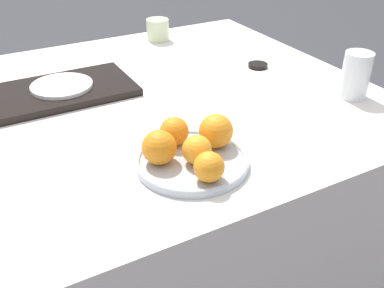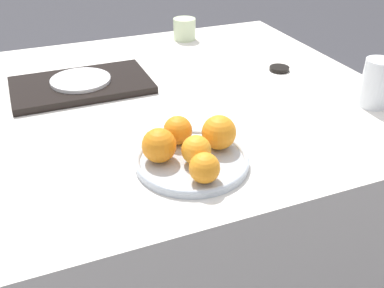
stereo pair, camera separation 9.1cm
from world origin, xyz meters
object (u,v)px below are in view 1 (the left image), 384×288
at_px(soy_dish, 258,65).
at_px(water_glass, 356,75).
at_px(orange_3, 159,147).
at_px(orange_1, 216,131).
at_px(serving_tray, 63,91).
at_px(cup_0, 158,30).
at_px(fruit_platter, 192,161).
at_px(orange_2, 209,167).
at_px(orange_0, 197,150).
at_px(side_plate, 62,86).
at_px(orange_4, 174,131).

bearing_deg(soy_dish, water_glass, -72.26).
bearing_deg(orange_3, water_glass, 5.65).
bearing_deg(orange_1, serving_tray, 115.25).
relative_size(cup_0, soy_dish, 1.32).
bearing_deg(fruit_platter, water_glass, 8.67).
bearing_deg(water_glass, orange_1, -172.80).
height_order(orange_1, cup_0, orange_1).
xyz_separation_m(fruit_platter, orange_2, (-0.01, -0.08, 0.03)).
bearing_deg(orange_0, serving_tray, 106.56).
relative_size(orange_1, orange_2, 1.23).
xyz_separation_m(orange_0, serving_tray, (-0.15, 0.49, -0.03)).
relative_size(water_glass, cup_0, 1.55).
bearing_deg(side_plate, orange_0, -73.44).
distance_m(orange_0, orange_3, 0.08).
relative_size(orange_3, soy_dish, 1.17).
height_order(orange_0, side_plate, orange_0).
relative_size(water_glass, serving_tray, 0.33).
bearing_deg(water_glass, cup_0, 110.22).
bearing_deg(orange_4, fruit_platter, -87.45).
bearing_deg(side_plate, cup_0, 34.88).
distance_m(fruit_platter, water_glass, 0.55).
relative_size(serving_tray, side_plate, 2.28).
relative_size(fruit_platter, soy_dish, 3.92).
relative_size(serving_tray, soy_dish, 6.25).
distance_m(orange_2, soy_dish, 0.64).
relative_size(orange_0, orange_2, 1.01).
distance_m(orange_3, water_glass, 0.61).
xyz_separation_m(orange_2, orange_4, (0.00, 0.15, 0.00)).
height_order(fruit_platter, orange_1, orange_1).
xyz_separation_m(orange_1, cup_0, (0.21, 0.75, -0.01)).
height_order(orange_3, serving_tray, orange_3).
xyz_separation_m(orange_0, orange_2, (-0.01, -0.06, -0.00)).
bearing_deg(orange_1, fruit_platter, -161.93).
bearing_deg(orange_4, orange_0, -85.79).
relative_size(orange_2, orange_3, 0.84).
relative_size(orange_1, orange_4, 1.17).
bearing_deg(orange_0, fruit_platter, 102.35).
bearing_deg(orange_1, orange_4, 145.81).
bearing_deg(side_plate, orange_1, -64.75).
relative_size(orange_2, water_glass, 0.48).
bearing_deg(orange_3, orange_4, 40.53).
height_order(orange_4, side_plate, orange_4).
distance_m(side_plate, cup_0, 0.52).
bearing_deg(orange_3, fruit_platter, -19.90).
height_order(orange_1, orange_3, orange_1).
bearing_deg(orange_4, side_plate, 109.10).
relative_size(orange_1, water_glass, 0.59).
bearing_deg(water_glass, orange_2, -163.56).
bearing_deg(soy_dish, orange_1, -136.18).
bearing_deg(orange_4, soy_dish, 34.52).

